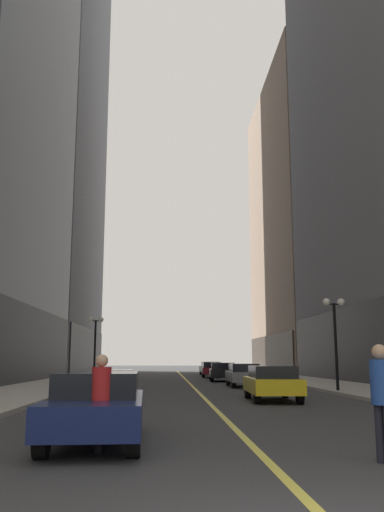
% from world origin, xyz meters
% --- Properties ---
extents(ground_plane, '(200.00, 200.00, 0.00)m').
position_xyz_m(ground_plane, '(0.00, 35.00, 0.00)').
color(ground_plane, '#38383A').
extents(sidewalk_left, '(4.50, 78.00, 0.15)m').
position_xyz_m(sidewalk_left, '(-8.25, 35.00, 0.07)').
color(sidewalk_left, '#ADA8A0').
rests_on(sidewalk_left, ground).
extents(sidewalk_right, '(4.50, 78.00, 0.15)m').
position_xyz_m(sidewalk_right, '(8.25, 35.00, 0.07)').
color(sidewalk_right, '#ADA8A0').
rests_on(sidewalk_right, ground).
extents(lane_centre_stripe, '(0.16, 70.00, 0.01)m').
position_xyz_m(lane_centre_stripe, '(0.00, 35.00, 0.00)').
color(lane_centre_stripe, '#E5D64C').
rests_on(lane_centre_stripe, ground).
extents(building_left_far, '(14.54, 26.00, 79.80)m').
position_xyz_m(building_left_far, '(-17.68, 60.00, 39.82)').
color(building_left_far, slate).
rests_on(building_left_far, ground).
extents(building_right_far, '(16.12, 26.00, 35.65)m').
position_xyz_m(building_right_far, '(18.46, 60.00, 17.77)').
color(building_right_far, gray).
rests_on(building_right_far, ground).
extents(car_navy, '(1.87, 4.73, 1.32)m').
position_xyz_m(car_navy, '(-2.91, 6.81, 0.72)').
color(car_navy, '#141E4C').
rests_on(car_navy, ground).
extents(car_yellow, '(1.94, 4.44, 1.32)m').
position_xyz_m(car_yellow, '(2.47, 17.18, 0.72)').
color(car_yellow, yellow).
rests_on(car_yellow, ground).
extents(car_grey, '(1.79, 4.46, 1.32)m').
position_xyz_m(car_grey, '(2.90, 28.07, 0.72)').
color(car_grey, slate).
rests_on(car_grey, ground).
extents(car_black, '(2.04, 4.65, 1.32)m').
position_xyz_m(car_black, '(2.54, 36.36, 0.72)').
color(car_black, black).
rests_on(car_black, ground).
extents(car_maroon, '(1.91, 4.10, 1.32)m').
position_xyz_m(car_maroon, '(2.46, 44.49, 0.72)').
color(car_maroon, maroon).
rests_on(car_maroon, ground).
extents(car_green, '(1.96, 4.07, 1.32)m').
position_xyz_m(car_green, '(2.91, 52.30, 0.72)').
color(car_green, '#196038').
rests_on(car_green, ground).
extents(pedestrian_in_red_jacket, '(0.37, 0.37, 1.66)m').
position_xyz_m(pedestrian_in_red_jacket, '(-2.73, 5.74, 0.96)').
color(pedestrian_in_red_jacket, black).
rests_on(pedestrian_in_red_jacket, ground).
extents(pedestrian_in_blue_hoodie, '(0.47, 0.47, 1.81)m').
position_xyz_m(pedestrian_in_blue_hoodie, '(1.77, 4.46, 1.06)').
color(pedestrian_in_blue_hoodie, black).
rests_on(pedestrian_in_blue_hoodie, ground).
extents(street_lamp_left_far, '(1.06, 0.36, 4.43)m').
position_xyz_m(street_lamp_left_far, '(-6.40, 33.87, 3.26)').
color(street_lamp_left_far, black).
rests_on(street_lamp_left_far, ground).
extents(street_lamp_right_mid, '(1.06, 0.36, 4.43)m').
position_xyz_m(street_lamp_right_mid, '(6.40, 21.61, 3.26)').
color(street_lamp_right_mid, black).
rests_on(street_lamp_right_mid, ground).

